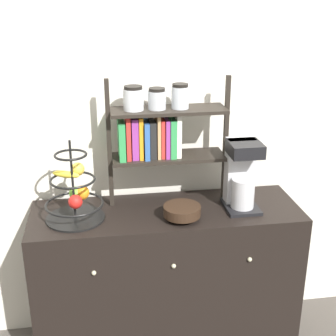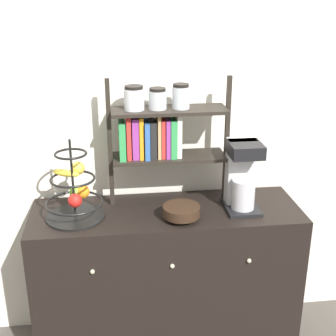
% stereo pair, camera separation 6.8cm
% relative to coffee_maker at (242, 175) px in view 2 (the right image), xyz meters
% --- Properties ---
extents(wall_back, '(7.00, 0.05, 2.60)m').
position_rel_coffee_maker_xyz_m(wall_back, '(-0.41, 0.30, 0.22)').
color(wall_back, silver).
rests_on(wall_back, ground_plane).
extents(sideboard, '(1.46, 0.49, 0.89)m').
position_rel_coffee_maker_xyz_m(sideboard, '(-0.41, 0.01, -0.63)').
color(sideboard, black).
rests_on(sideboard, ground_plane).
extents(coffee_maker, '(0.18, 0.22, 0.38)m').
position_rel_coffee_maker_xyz_m(coffee_maker, '(0.00, 0.00, 0.00)').
color(coffee_maker, black).
rests_on(coffee_maker, sideboard).
extents(fruit_stand, '(0.30, 0.30, 0.43)m').
position_rel_coffee_maker_xyz_m(fruit_stand, '(-0.88, -0.00, -0.05)').
color(fruit_stand, black).
rests_on(fruit_stand, sideboard).
extents(wooden_bowl, '(0.19, 0.19, 0.07)m').
position_rel_coffee_maker_xyz_m(wooden_bowl, '(-0.34, -0.10, -0.15)').
color(wooden_bowl, black).
rests_on(wooden_bowl, sideboard).
extents(shelf_hutch, '(0.66, 0.20, 0.70)m').
position_rel_coffee_maker_xyz_m(shelf_hutch, '(-0.44, 0.12, 0.23)').
color(shelf_hutch, black).
rests_on(shelf_hutch, sideboard).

